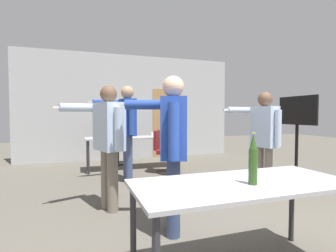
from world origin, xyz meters
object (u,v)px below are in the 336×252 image
object	(u,v)px
office_chair_near_pushed	(119,147)
person_near_casual	(127,124)
person_far_watching	(108,136)
office_chair_mid_tucked	(165,153)
person_left_plaid	(172,140)
beer_bottle	(253,160)
tv_screen	(297,130)
person_center_tall	(264,134)
drink_cup	(152,134)

from	to	relation	value
office_chair_near_pushed	person_near_casual	bearing A→B (deg)	-115.18
person_far_watching	office_chair_mid_tucked	xyz separation A→B (m)	(1.43, 1.91, -0.56)
person_left_plaid	beer_bottle	size ratio (longest dim) A/B	4.30
person_left_plaid	person_far_watching	bearing A→B (deg)	51.21
person_far_watching	person_near_casual	xyz separation A→B (m)	(0.50, 1.39, 0.12)
tv_screen	office_chair_near_pushed	xyz separation A→B (m)	(-3.02, 2.77, -0.52)
tv_screen	person_far_watching	distance (m)	3.66
person_center_tall	drink_cup	size ratio (longest dim) A/B	16.54
tv_screen	person_center_tall	xyz separation A→B (m)	(-1.34, -0.69, 0.02)
office_chair_near_pushed	beer_bottle	xyz separation A→B (m)	(0.25, -5.09, 0.48)
tv_screen	office_chair_near_pushed	size ratio (longest dim) A/B	1.71
person_near_casual	office_chair_near_pushed	size ratio (longest dim) A/B	1.91
office_chair_mid_tucked	drink_cup	xyz separation A→B (m)	(-0.09, 0.74, 0.37)
person_near_casual	office_chair_mid_tucked	distance (m)	1.26
office_chair_near_pushed	drink_cup	distance (m)	0.97
person_near_casual	tv_screen	bearing A→B (deg)	-112.09
drink_cup	tv_screen	bearing A→B (deg)	-43.99
drink_cup	person_far_watching	bearing A→B (deg)	-116.89
person_center_tall	person_far_watching	bearing A→B (deg)	71.91
person_center_tall	drink_cup	distance (m)	3.06
beer_bottle	drink_cup	xyz separation A→B (m)	(0.47, 4.54, -0.14)
office_chair_near_pushed	person_left_plaid	bearing A→B (deg)	-111.95
tv_screen	drink_cup	world-z (taller)	tv_screen
person_center_tall	beer_bottle	distance (m)	2.17
person_far_watching	beer_bottle	size ratio (longest dim) A/B	4.23
office_chair_near_pushed	beer_bottle	bearing A→B (deg)	-108.46
person_far_watching	beer_bottle	distance (m)	2.09
office_chair_mid_tucked	office_chair_near_pushed	world-z (taller)	office_chair_near_pushed
person_far_watching	office_chair_near_pushed	size ratio (longest dim) A/B	1.74
person_center_tall	office_chair_mid_tucked	bearing A→B (deg)	10.18
person_left_plaid	office_chair_mid_tucked	xyz separation A→B (m)	(0.86, 2.82, -0.58)
person_left_plaid	person_near_casual	distance (m)	2.31
office_chair_near_pushed	beer_bottle	world-z (taller)	beer_bottle
person_left_plaid	beer_bottle	distance (m)	1.03
person_center_tall	office_chair_near_pushed	distance (m)	3.88
person_left_plaid	person_center_tall	world-z (taller)	person_left_plaid
office_chair_mid_tucked	person_far_watching	bearing A→B (deg)	-8.79
person_far_watching	beer_bottle	bearing A→B (deg)	-174.18
person_near_casual	office_chair_mid_tucked	size ratio (longest dim) A/B	1.96
tv_screen	office_chair_mid_tucked	size ratio (longest dim) A/B	1.76
tv_screen	office_chair_mid_tucked	world-z (taller)	tv_screen
person_center_tall	beer_bottle	size ratio (longest dim) A/B	4.12
office_chair_near_pushed	tv_screen	bearing A→B (deg)	-63.87
person_near_casual	person_center_tall	size ratio (longest dim) A/B	1.12
drink_cup	person_left_plaid	bearing A→B (deg)	-102.18
person_near_casual	person_center_tall	bearing A→B (deg)	-137.49
office_chair_mid_tucked	office_chair_near_pushed	bearing A→B (deg)	-119.81
person_far_watching	beer_bottle	world-z (taller)	person_far_watching
person_far_watching	drink_cup	xyz separation A→B (m)	(1.34, 2.65, -0.19)
person_far_watching	person_center_tall	xyz separation A→B (m)	(2.30, -0.26, -0.01)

